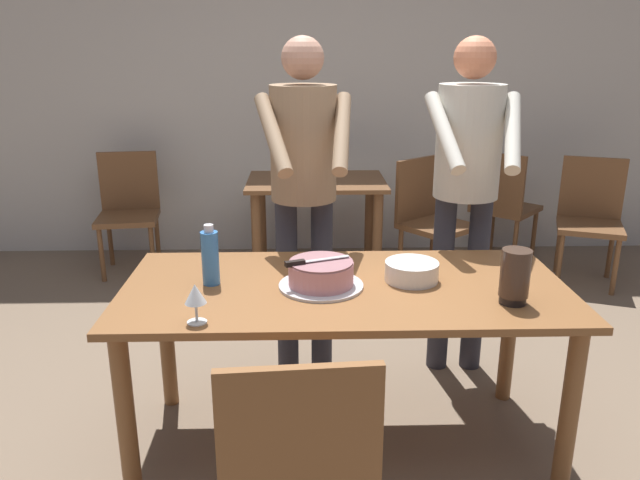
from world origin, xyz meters
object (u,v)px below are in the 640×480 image
Objects in this scene: cake_knife at (304,262)px; plate_stack at (412,271)px; cake_on_platter at (321,275)px; wine_glass_near at (195,295)px; chair_near_side at (298,469)px; background_chair_3 at (430,216)px; main_dining_table at (345,308)px; hurricane_lamp at (515,276)px; person_standing_beside at (467,172)px; person_cutting_cake at (304,174)px; water_bottle at (210,257)px; background_table at (316,201)px; background_chair_0 at (129,208)px; background_chair_2 at (502,203)px; background_chair_1 at (590,216)px.

cake_knife reaches higher than plate_stack.
cake_on_platter is 2.36× the size of wine_glass_near.
chair_near_side reaches higher than cake_knife.
main_dining_table is at bearing -110.87° from background_chair_3.
hurricane_lamp reaches higher than main_dining_table.
hurricane_lamp is 0.89m from person_standing_beside.
hurricane_lamp is 2.20m from background_chair_3.
person_cutting_cake is at bearing 95.65° from cake_on_platter.
water_bottle is 0.28× the size of background_chair_3.
cake_on_platter is 0.55m from wine_glass_near.
water_bottle is 0.28× the size of chair_near_side.
cake_knife is at bearing -92.52° from background_table.
background_chair_2 is at bearing 1.33° from background_chair_0.
plate_stack is 1.05× the size of hurricane_lamp.
background_chair_2 and background_chair_3 have the same top height.
person_standing_beside is 1.93m from background_chair_2.
hurricane_lamp is 1.16m from person_cutting_cake.
main_dining_table is 0.78m from person_cutting_cake.
background_chair_2 is (1.94, 2.68, -0.36)m from wine_glass_near.
background_chair_3 is (1.29, 1.94, -0.37)m from water_bottle.
hurricane_lamp is at bearing -17.93° from main_dining_table.
background_chair_0 is at bearing 143.14° from person_standing_beside.
plate_stack is 0.88× the size of water_bottle.
background_chair_3 is (0.92, 2.01, -0.37)m from cake_knife.
water_bottle is 1.18m from hurricane_lamp.
plate_stack is 1.01m from chair_near_side.
background_chair_3 is at bearing 66.91° from cake_on_platter.
hurricane_lamp reaches higher than wine_glass_near.
background_chair_2 is (1.12, 2.30, -0.30)m from plate_stack.
cake_knife is (-0.07, -0.03, 0.06)m from cake_on_platter.
chair_near_side is at bearing -108.73° from background_chair_3.
plate_stack is 0.24× the size of background_chair_0.
background_chair_3 is at bearing 60.79° from wine_glass_near.
plate_stack is 0.24× the size of background_chair_1.
plate_stack is at bearing 61.06° from chair_near_side.
hurricane_lamp is at bearing -14.10° from cake_on_platter.
water_bottle is 0.28× the size of background_chair_2.
hurricane_lamp is at bearing -121.30° from background_chair_1.
water_bottle is 1.36m from person_standing_beside.
background_chair_0 is 1.00× the size of background_chair_1.
water_bottle reaches higher than background_table.
main_dining_table is at bearing 162.07° from hurricane_lamp.
hurricane_lamp is at bearing -93.50° from background_chair_3.
background_chair_3 is (0.82, -0.11, -0.09)m from background_table.
person_standing_beside is at bearing 42.66° from cake_on_platter.
water_bottle is (-0.38, 0.07, -0.00)m from cake_knife.
person_standing_beside reaches higher than background_chair_2.
background_chair_3 is (-1.17, 0.03, 0.00)m from background_chair_1.
person_cutting_cake reaches higher than background_chair_3.
main_dining_table is 0.84m from chair_near_side.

